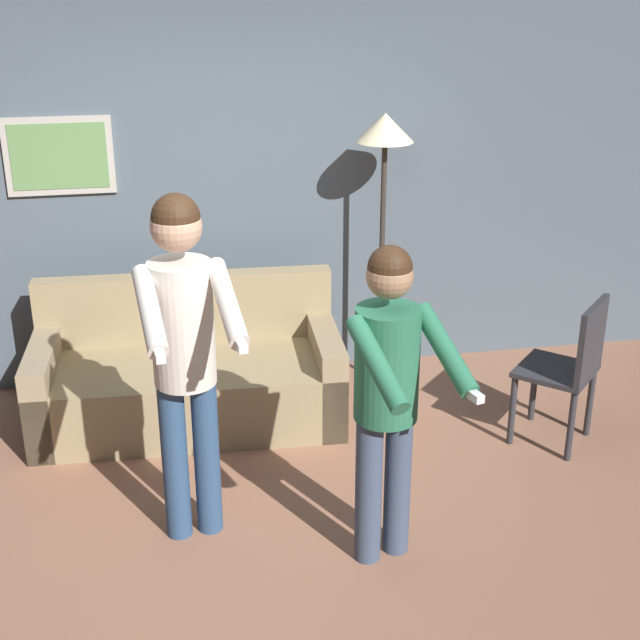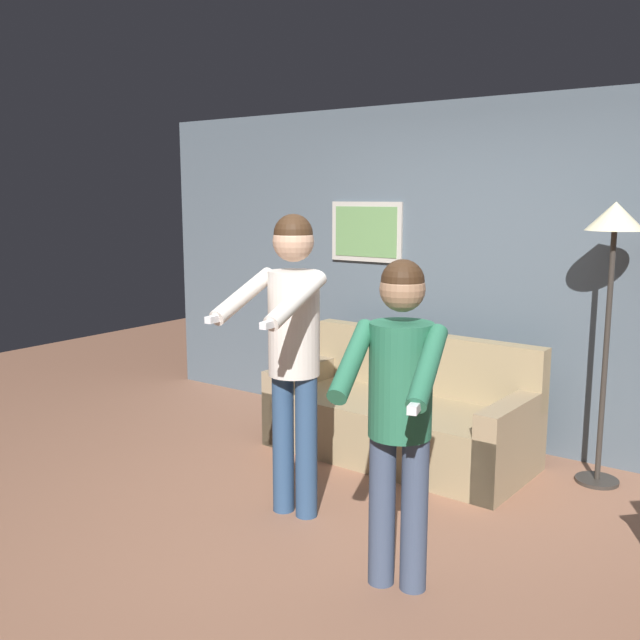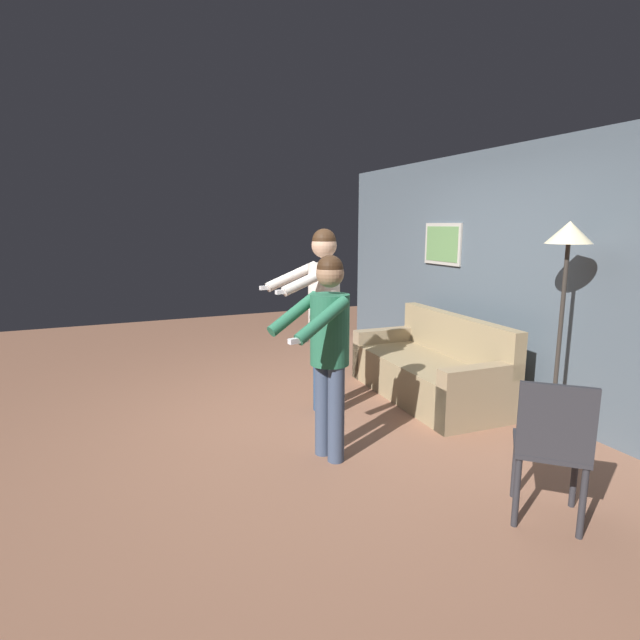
# 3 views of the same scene
# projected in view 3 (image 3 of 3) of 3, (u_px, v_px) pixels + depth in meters

# --- Properties ---
(ground_plane) EXTENTS (12.00, 12.00, 0.00)m
(ground_plane) POSITION_uv_depth(u_px,v_px,m) (327.00, 427.00, 4.58)
(ground_plane) COLOR #93634B
(back_wall_assembly) EXTENTS (6.40, 0.09, 2.60)m
(back_wall_assembly) POSITION_uv_depth(u_px,v_px,m) (505.00, 276.00, 5.13)
(back_wall_assembly) COLOR #4E5B66
(back_wall_assembly) RESTS_ON ground_plane
(couch) EXTENTS (1.93, 0.93, 0.87)m
(couch) POSITION_uv_depth(u_px,v_px,m) (430.00, 372.00, 5.33)
(couch) COLOR #98835F
(couch) RESTS_ON ground_plane
(torchiere_lamp) EXTENTS (0.37, 0.37, 1.85)m
(torchiere_lamp) POSITION_uv_depth(u_px,v_px,m) (567.00, 256.00, 4.02)
(torchiere_lamp) COLOR #332D28
(torchiere_lamp) RESTS_ON ground_plane
(person_standing_left) EXTENTS (0.49, 0.75, 1.79)m
(person_standing_left) POSITION_uv_depth(u_px,v_px,m) (322.00, 303.00, 4.72)
(person_standing_left) COLOR navy
(person_standing_left) RESTS_ON ground_plane
(person_standing_right) EXTENTS (0.53, 0.63, 1.60)m
(person_standing_right) POSITION_uv_depth(u_px,v_px,m) (328.00, 341.00, 3.79)
(person_standing_right) COLOR #3D4B65
(person_standing_right) RESTS_ON ground_plane
(dining_chair_distant) EXTENTS (0.59, 0.59, 0.93)m
(dining_chair_distant) POSITION_uv_depth(u_px,v_px,m) (552.00, 444.00, 3.00)
(dining_chair_distant) COLOR #2D2D33
(dining_chair_distant) RESTS_ON ground_plane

